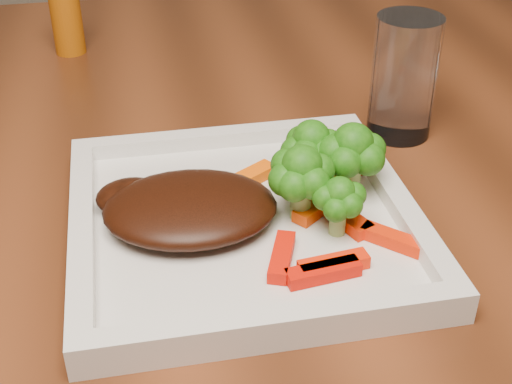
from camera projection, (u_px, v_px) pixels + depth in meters
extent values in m
cube|color=white|center=(244.00, 226.00, 0.57)|extent=(0.27, 0.27, 0.01)
ellipsoid|color=black|center=(190.00, 208.00, 0.56)|extent=(0.15, 0.12, 0.03)
cube|color=red|center=(323.00, 272.00, 0.50)|extent=(0.06, 0.02, 0.01)
cube|color=red|center=(393.00, 239.00, 0.54)|extent=(0.04, 0.04, 0.01)
cube|color=red|center=(282.00, 257.00, 0.52)|extent=(0.03, 0.05, 0.01)
cube|color=red|center=(346.00, 171.00, 0.62)|extent=(0.06, 0.04, 0.01)
cube|color=#FF5C04|center=(246.00, 179.00, 0.61)|extent=(0.06, 0.05, 0.01)
cube|color=red|center=(341.00, 215.00, 0.56)|extent=(0.04, 0.06, 0.01)
cube|color=#E43E03|center=(320.00, 205.00, 0.58)|extent=(0.05, 0.05, 0.01)
cylinder|color=#A85309|center=(66.00, 16.00, 0.87)|extent=(0.05, 0.05, 0.09)
cylinder|color=silver|center=(404.00, 77.00, 0.68)|extent=(0.08, 0.08, 0.12)
cube|color=#FF2204|center=(334.00, 264.00, 0.51)|extent=(0.05, 0.02, 0.01)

